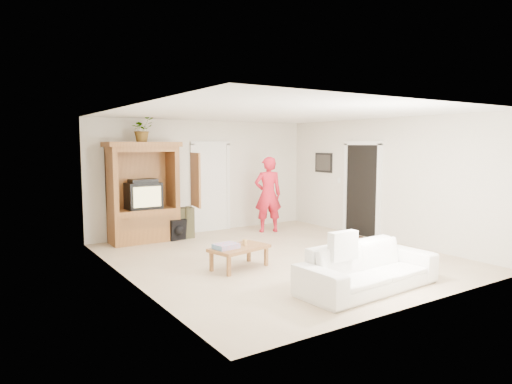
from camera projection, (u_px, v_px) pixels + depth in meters
floor at (279, 257)px, 8.33m from camera, size 6.00×6.00×0.00m
ceiling at (280, 113)px, 8.06m from camera, size 6.00×6.00×0.00m
wall_back at (204, 176)px, 10.69m from camera, size 5.50×0.00×5.50m
wall_front at (421, 205)px, 5.70m from camera, size 5.50×0.00×5.50m
wall_left at (128, 196)px, 6.70m from camera, size 0.00×6.00×6.00m
wall_right at (384, 180)px, 9.69m from camera, size 0.00×6.00×6.00m
armoire at (144, 199)px, 9.59m from camera, size 1.82×1.14×2.10m
door_back at (211, 188)px, 10.78m from camera, size 0.85×0.05×2.04m
doorway_right at (362, 191)px, 10.20m from camera, size 0.05×0.90×2.04m
framed_picture at (324, 163)px, 11.23m from camera, size 0.03×0.60×0.48m
doormat at (347, 237)px, 10.08m from camera, size 0.60×0.40×0.02m
plant at (142, 129)px, 9.40m from camera, size 0.57×0.54×0.52m
man at (268, 195)px, 10.64m from camera, size 0.75×0.62×1.77m
sofa at (368, 267)px, 6.46m from camera, size 2.23×0.97×0.64m
coffee_table at (239, 249)px, 7.54m from camera, size 1.09×0.75×0.37m
towel at (226, 246)px, 7.39m from camera, size 0.42×0.33×0.08m
candle at (245, 242)px, 7.64m from camera, size 0.08×0.08×0.10m
backpack_black at (177, 230)px, 9.79m from camera, size 0.39×0.26×0.45m
backpack_olive at (185, 223)px, 9.99m from camera, size 0.36×0.27×0.67m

